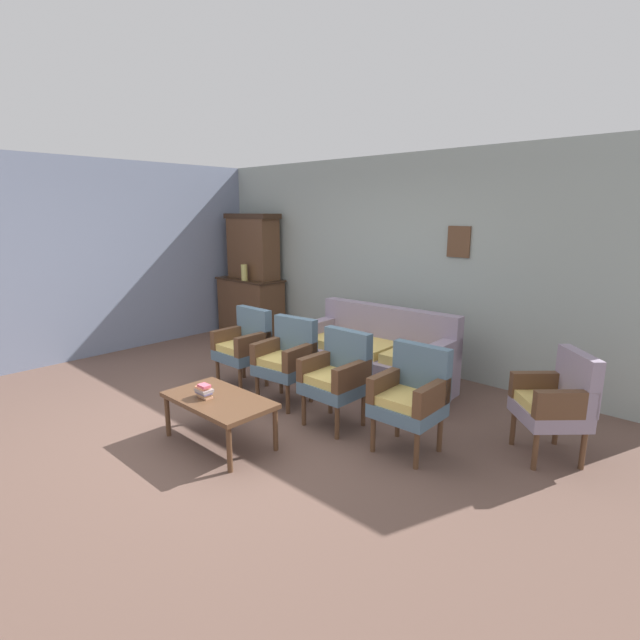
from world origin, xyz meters
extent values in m
plane|color=brown|center=(0.00, 0.00, 0.00)|extent=(7.68, 7.68, 0.00)
cube|color=#939E99|center=(0.00, 2.63, 1.35)|extent=(6.40, 0.06, 2.70)
cube|color=brown|center=(0.90, 2.58, 1.65)|extent=(0.28, 0.02, 0.36)
cube|color=slate|center=(-3.23, 0.00, 1.35)|extent=(0.06, 5.20, 2.70)
cube|color=brown|center=(-2.54, 2.25, 0.45)|extent=(1.10, 0.52, 0.90)
cube|color=#342115|center=(-2.54, 2.25, 0.92)|extent=(1.16, 0.55, 0.03)
cube|color=brown|center=(-2.54, 2.33, 1.41)|extent=(0.90, 0.36, 0.95)
cube|color=#342115|center=(-2.54, 2.33, 1.92)|extent=(0.99, 0.38, 0.08)
cylinder|color=tan|center=(-2.44, 2.06, 1.06)|extent=(0.10, 0.10, 0.25)
cube|color=gray|center=(0.38, 1.66, 0.21)|extent=(1.85, 0.88, 0.42)
cube|color=gray|center=(0.37, 1.98, 0.66)|extent=(1.82, 0.24, 0.48)
cube|color=gray|center=(1.21, 1.69, 0.54)|extent=(0.19, 0.81, 0.24)
cube|color=gray|center=(-0.44, 1.62, 0.54)|extent=(0.19, 0.81, 0.24)
cube|color=tan|center=(0.91, 1.64, 0.47)|extent=(0.50, 0.58, 0.10)
cube|color=tan|center=(0.38, 1.62, 0.47)|extent=(0.50, 0.58, 0.10)
cube|color=tan|center=(-0.14, 1.59, 0.47)|extent=(0.50, 0.58, 0.10)
cube|color=slate|center=(-0.73, 0.63, 0.38)|extent=(0.52, 0.48, 0.12)
cube|color=tan|center=(-0.73, 0.61, 0.47)|extent=(0.44, 0.41, 0.10)
cube|color=slate|center=(-0.73, 0.83, 0.67)|extent=(0.52, 0.10, 0.46)
cube|color=brown|center=(-0.51, 0.63, 0.55)|extent=(0.08, 0.48, 0.22)
cube|color=brown|center=(-0.95, 0.63, 0.55)|extent=(0.08, 0.48, 0.22)
cylinder|color=brown|center=(-0.52, 0.44, 0.16)|extent=(0.04, 0.04, 0.32)
cylinder|color=brown|center=(-0.94, 0.44, 0.16)|extent=(0.04, 0.04, 0.32)
cylinder|color=brown|center=(-0.52, 0.82, 0.16)|extent=(0.04, 0.04, 0.32)
cylinder|color=brown|center=(-0.94, 0.82, 0.16)|extent=(0.04, 0.04, 0.32)
cube|color=slate|center=(0.01, 0.62, 0.38)|extent=(0.57, 0.53, 0.12)
cube|color=tan|center=(0.01, 0.60, 0.47)|extent=(0.48, 0.45, 0.10)
cube|color=slate|center=(-0.02, 0.82, 0.67)|extent=(0.53, 0.16, 0.46)
cube|color=brown|center=(0.22, 0.64, 0.55)|extent=(0.13, 0.49, 0.22)
cube|color=brown|center=(-0.21, 0.59, 0.55)|extent=(0.13, 0.49, 0.22)
cylinder|color=brown|center=(0.23, 0.45, 0.16)|extent=(0.04, 0.04, 0.32)
cylinder|color=brown|center=(-0.18, 0.41, 0.16)|extent=(0.04, 0.04, 0.32)
cylinder|color=brown|center=(0.19, 0.83, 0.16)|extent=(0.04, 0.04, 0.32)
cylinder|color=brown|center=(-0.22, 0.78, 0.16)|extent=(0.04, 0.04, 0.32)
cube|color=slate|center=(0.75, 0.56, 0.38)|extent=(0.52, 0.48, 0.12)
cube|color=tan|center=(0.75, 0.54, 0.47)|extent=(0.44, 0.41, 0.10)
cube|color=slate|center=(0.75, 0.76, 0.67)|extent=(0.52, 0.10, 0.46)
cube|color=brown|center=(0.97, 0.56, 0.55)|extent=(0.08, 0.48, 0.22)
cube|color=brown|center=(0.53, 0.56, 0.55)|extent=(0.08, 0.48, 0.22)
cylinder|color=brown|center=(0.96, 0.37, 0.16)|extent=(0.04, 0.04, 0.32)
cylinder|color=brown|center=(0.54, 0.37, 0.16)|extent=(0.04, 0.04, 0.32)
cylinder|color=brown|center=(0.96, 0.75, 0.16)|extent=(0.04, 0.04, 0.32)
cylinder|color=brown|center=(0.54, 0.75, 0.16)|extent=(0.04, 0.04, 0.32)
cube|color=slate|center=(1.54, 0.60, 0.38)|extent=(0.53, 0.49, 0.12)
cube|color=tan|center=(1.54, 0.58, 0.47)|extent=(0.45, 0.42, 0.10)
cube|color=slate|center=(1.54, 0.80, 0.67)|extent=(0.52, 0.11, 0.46)
cube|color=brown|center=(1.76, 0.60, 0.55)|extent=(0.09, 0.48, 0.22)
cube|color=brown|center=(1.32, 0.59, 0.55)|extent=(0.09, 0.48, 0.22)
cylinder|color=brown|center=(1.75, 0.41, 0.16)|extent=(0.04, 0.04, 0.32)
cylinder|color=brown|center=(1.33, 0.40, 0.16)|extent=(0.04, 0.04, 0.32)
cylinder|color=brown|center=(1.75, 0.79, 0.16)|extent=(0.04, 0.04, 0.32)
cylinder|color=brown|center=(1.33, 0.78, 0.16)|extent=(0.04, 0.04, 0.32)
cube|color=gray|center=(2.44, 1.31, 0.38)|extent=(0.71, 0.71, 0.12)
cube|color=tan|center=(2.42, 1.30, 0.47)|extent=(0.60, 0.60, 0.10)
cube|color=gray|center=(2.58, 1.45, 0.67)|extent=(0.43, 0.44, 0.46)
cube|color=brown|center=(2.59, 1.16, 0.55)|extent=(0.40, 0.39, 0.22)
cube|color=brown|center=(2.28, 1.47, 0.55)|extent=(0.40, 0.39, 0.22)
cylinder|color=brown|center=(2.45, 1.03, 0.16)|extent=(0.04, 0.04, 0.32)
cylinder|color=brown|center=(2.15, 1.33, 0.16)|extent=(0.04, 0.04, 0.32)
cylinder|color=brown|center=(2.72, 1.30, 0.16)|extent=(0.04, 0.04, 0.32)
cylinder|color=brown|center=(2.43, 1.60, 0.16)|extent=(0.04, 0.04, 0.32)
cube|color=brown|center=(0.25, -0.38, 0.40)|extent=(1.00, 0.56, 0.04)
cylinder|color=brown|center=(-0.21, -0.14, 0.19)|extent=(0.04, 0.04, 0.38)
cylinder|color=brown|center=(0.71, -0.14, 0.19)|extent=(0.04, 0.04, 0.38)
cylinder|color=brown|center=(-0.21, -0.62, 0.19)|extent=(0.04, 0.04, 0.38)
cylinder|color=brown|center=(0.71, -0.62, 0.19)|extent=(0.04, 0.04, 0.38)
cube|color=tan|center=(0.16, -0.46, 0.43)|extent=(0.13, 0.08, 0.02)
cube|color=tan|center=(0.17, -0.47, 0.45)|extent=(0.11, 0.08, 0.02)
cube|color=slate|center=(0.16, -0.47, 0.47)|extent=(0.15, 0.08, 0.02)
cube|color=#9F8F8C|center=(0.15, -0.46, 0.49)|extent=(0.15, 0.11, 0.03)
cube|color=#F09066|center=(0.14, -0.46, 0.51)|extent=(0.12, 0.09, 0.02)
cube|color=#E5576D|center=(0.16, -0.46, 0.53)|extent=(0.11, 0.08, 0.02)
camera|label=1|loc=(3.54, -2.64, 2.00)|focal=26.90mm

